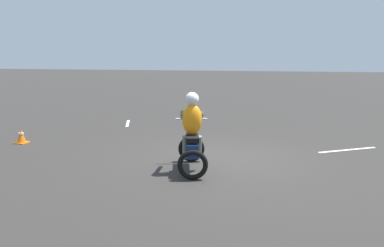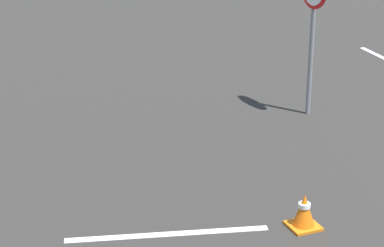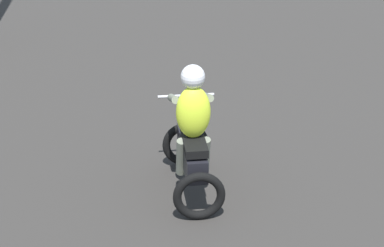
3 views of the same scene
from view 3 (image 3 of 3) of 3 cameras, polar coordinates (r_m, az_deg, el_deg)
The scene contains 1 object.
motorcycle_rider_background at distance 8.79m, azimuth 0.03°, elevation -1.12°, with size 1.46×1.35×1.66m.
Camera 3 is at (1.36, 8.16, 4.64)m, focal length 70.00 mm.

